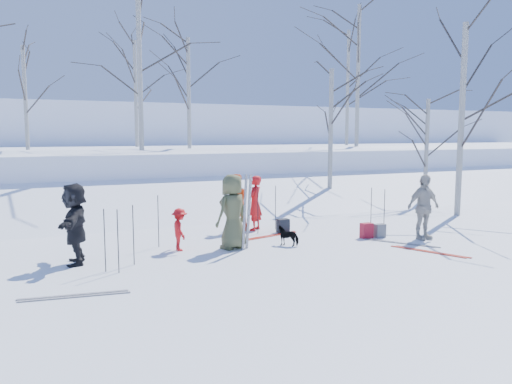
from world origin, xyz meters
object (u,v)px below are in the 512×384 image
dog (288,236)px  backpack_dark (283,226)px  skier_grey_west (75,224)px  backpack_grey (380,231)px  skier_red_north (255,203)px  backpack_red (367,231)px  skier_cream_east (423,207)px  skier_red_seated (180,229)px  skier_olive_center (233,212)px  skier_redor_behind (235,203)px

dog → backpack_dark: (0.66, 1.57, -0.05)m
skier_grey_west → backpack_grey: (7.99, -0.49, -0.72)m
skier_red_north → backpack_grey: size_ratio=4.32×
backpack_red → backpack_dark: (-1.75, 1.66, -0.01)m
skier_red_north → skier_cream_east: size_ratio=0.92×
skier_red_seated → dog: 2.81m
skier_cream_east → skier_grey_west: size_ratio=0.99×
skier_olive_center → backpack_dark: bearing=-170.4°
skier_redor_behind → skier_red_seated: skier_redor_behind is taller
skier_grey_west → backpack_grey: size_ratio=4.77×
skier_olive_center → skier_grey_west: bearing=-23.4°
skier_red_seated → dog: bearing=-99.7°
skier_red_seated → backpack_dark: 3.54m
skier_redor_behind → backpack_grey: 4.25m
skier_olive_center → dog: size_ratio=3.17×
backpack_red → skier_red_seated: bearing=172.3°
skier_cream_east → skier_grey_west: (-8.91, 1.17, 0.01)m
skier_olive_center → backpack_grey: skier_olive_center is taller
skier_olive_center → skier_red_seated: size_ratio=1.78×
skier_red_north → backpack_grey: skier_red_north is taller
skier_redor_behind → backpack_red: (2.93, -2.49, -0.64)m
skier_cream_east → skier_olive_center: bearing=167.6°
skier_grey_west → backpack_dark: (5.85, 1.25, -0.71)m
skier_olive_center → backpack_red: size_ratio=4.49×
skier_redor_behind → skier_cream_east: size_ratio=0.95×
skier_cream_east → backpack_grey: size_ratio=4.71×
skier_redor_behind → dog: size_ratio=2.86×
dog → skier_red_north: bearing=-135.0°
skier_red_seated → backpack_red: skier_red_seated is taller
dog → backpack_grey: size_ratio=1.57×
skier_red_seated → skier_red_north: bearing=-56.6°
skier_grey_west → backpack_grey: 8.04m
dog → skier_redor_behind: bearing=-121.0°
skier_grey_west → backpack_dark: 6.03m
skier_red_north → skier_red_seated: bearing=-11.2°
skier_olive_center → skier_red_north: size_ratio=1.15×
backpack_grey → skier_red_seated: bearing=172.0°
skier_grey_west → dog: size_ratio=3.05×
backpack_red → skier_grey_west: bearing=176.9°
skier_redor_behind → dog: 2.52m
skier_olive_center → skier_red_seated: (-1.27, 0.35, -0.41)m
skier_red_seated → backpack_grey: 5.60m
skier_red_north → backpack_red: 3.38m
backpack_red → backpack_dark: bearing=136.5°
skier_red_seated → dog: skier_red_seated is taller
skier_cream_east → skier_red_north: bearing=139.2°
skier_red_seated → backpack_red: 5.20m
skier_olive_center → backpack_dark: size_ratio=4.72×
backpack_dark → skier_grey_west: bearing=-167.9°
skier_red_seated → backpack_grey: (5.53, -0.78, -0.34)m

